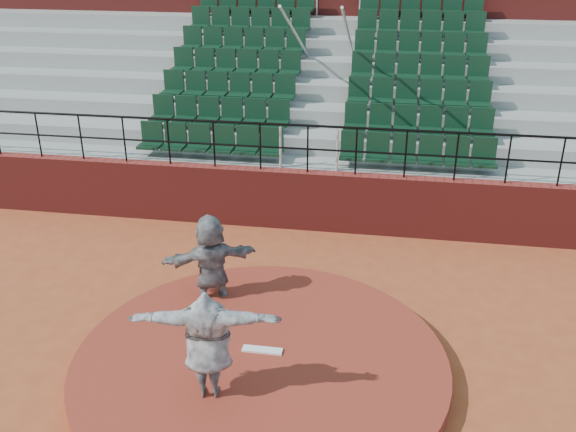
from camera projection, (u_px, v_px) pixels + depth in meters
name	position (u px, v px, depth m)	size (l,w,h in m)	color
ground	(261.00, 371.00, 9.50)	(90.00, 90.00, 0.00)	#A34724
pitchers_mound	(260.00, 364.00, 9.45)	(5.50, 5.50, 0.25)	maroon
pitching_rubber	(262.00, 350.00, 9.53)	(0.60, 0.15, 0.03)	white
boundary_wall	(307.00, 200.00, 13.72)	(24.00, 0.30, 1.30)	maroon
wall_railing	(308.00, 138.00, 13.15)	(24.04, 0.05, 1.03)	black
seating_deck	(326.00, 118.00, 16.67)	(24.00, 5.97, 4.63)	gray
press_box_facade	(342.00, 15.00, 19.35)	(24.00, 3.00, 7.10)	maroon
pitcher	(207.00, 344.00, 8.36)	(1.96, 0.53, 1.59)	black
fielder	(211.00, 263.00, 10.72)	(1.61, 0.51, 1.73)	black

